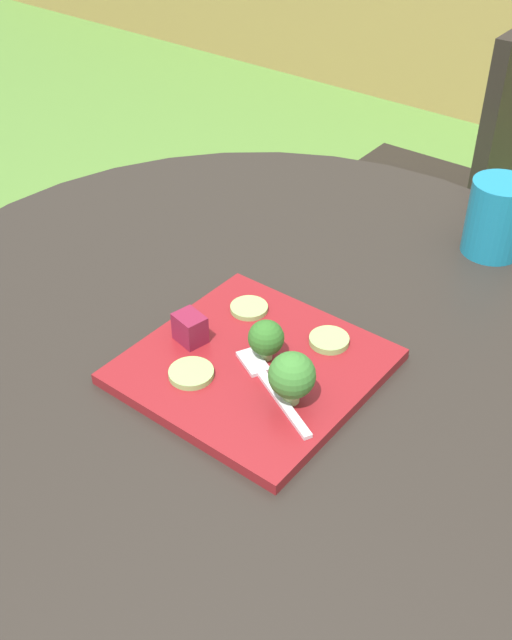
% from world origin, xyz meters
% --- Properties ---
extents(ground_plane, '(12.00, 12.00, 0.00)m').
position_xyz_m(ground_plane, '(0.00, 0.00, 0.00)').
color(ground_plane, '#568438').
extents(patio_table, '(1.01, 1.01, 0.71)m').
position_xyz_m(patio_table, '(0.00, 0.00, 0.49)').
color(patio_table, '#28231E').
rests_on(patio_table, ground_plane).
extents(patio_chair, '(0.45, 0.45, 0.90)m').
position_xyz_m(patio_chair, '(-0.12, 0.88, 0.53)').
color(patio_chair, black).
rests_on(patio_chair, ground_plane).
extents(salad_plate, '(0.26, 0.26, 0.01)m').
position_xyz_m(salad_plate, '(0.05, -0.08, 0.72)').
color(salad_plate, maroon).
rests_on(salad_plate, patio_table).
extents(drinking_glass, '(0.08, 0.08, 0.11)m').
position_xyz_m(drinking_glass, '(0.16, 0.34, 0.76)').
color(drinking_glass, teal).
rests_on(drinking_glass, patio_table).
extents(fork, '(0.15, 0.08, 0.00)m').
position_xyz_m(fork, '(0.09, -0.09, 0.73)').
color(fork, silver).
rests_on(fork, salad_plate).
extents(broccoli_floret_0, '(0.05, 0.05, 0.06)m').
position_xyz_m(broccoli_floret_0, '(0.12, -0.10, 0.76)').
color(broccoli_floret_0, '#99B770').
rests_on(broccoli_floret_0, salad_plate).
extents(broccoli_floret_1, '(0.04, 0.04, 0.05)m').
position_xyz_m(broccoli_floret_1, '(0.06, -0.06, 0.76)').
color(broccoli_floret_1, '#99B770').
rests_on(broccoli_floret_1, salad_plate).
extents(cucumber_slice_0, '(0.05, 0.05, 0.01)m').
position_xyz_m(cucumber_slice_0, '(0.01, -0.14, 0.73)').
color(cucumber_slice_0, '#8EB766').
rests_on(cucumber_slice_0, salad_plate).
extents(cucumber_slice_1, '(0.05, 0.05, 0.01)m').
position_xyz_m(cucumber_slice_1, '(0.10, 0.01, 0.73)').
color(cucumber_slice_1, '#8EB766').
rests_on(cucumber_slice_1, salad_plate).
extents(cucumber_slice_2, '(0.05, 0.05, 0.01)m').
position_xyz_m(cucumber_slice_2, '(-0.01, 0.00, 0.73)').
color(cucumber_slice_2, '#8EB766').
rests_on(cucumber_slice_2, salad_plate).
extents(beet_chunk_0, '(0.04, 0.04, 0.04)m').
position_xyz_m(beet_chunk_0, '(-0.03, -0.09, 0.75)').
color(beet_chunk_0, maroon).
rests_on(beet_chunk_0, salad_plate).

